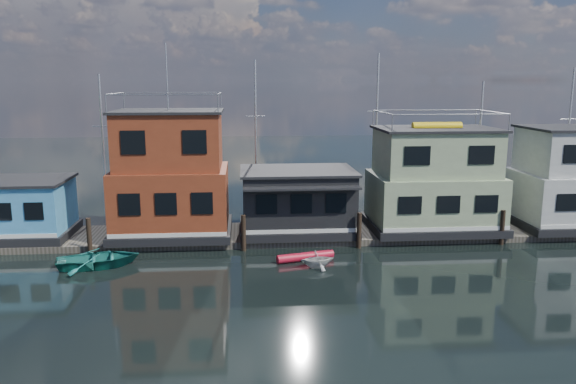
{
  "coord_description": "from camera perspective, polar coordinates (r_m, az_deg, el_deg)",
  "views": [
    {
      "loc": [
        -3.97,
        -23.25,
        10.05
      ],
      "look_at": [
        -1.11,
        12.0,
        3.0
      ],
      "focal_mm": 35.0,
      "sensor_mm": 36.0,
      "label": 1
    }
  ],
  "objects": [
    {
      "name": "ground",
      "position": [
        25.64,
        4.74,
        -11.85
      ],
      "size": [
        160.0,
        160.0,
        0.0
      ],
      "primitive_type": "plane",
      "color": "black",
      "rests_on": "ground"
    },
    {
      "name": "background_masts",
      "position": [
        42.4,
        7.29,
        5.09
      ],
      "size": [
        36.4,
        0.16,
        12.0
      ],
      "color": "silver",
      "rests_on": "ground"
    },
    {
      "name": "dinghy_teal",
      "position": [
        32.65,
        -18.69,
        -6.44
      ],
      "size": [
        4.99,
        4.06,
        0.91
      ],
      "primitive_type": "imported",
      "rotation": [
        0.0,
        0.0,
        1.81
      ],
      "color": "#217B72",
      "rests_on": "ground"
    },
    {
      "name": "houseboat_red",
      "position": [
        36.04,
        -11.8,
        1.53
      ],
      "size": [
        7.4,
        5.9,
        11.86
      ],
      "color": "black",
      "rests_on": "dock"
    },
    {
      "name": "dock",
      "position": [
        36.82,
        1.72,
        -4.25
      ],
      "size": [
        48.0,
        5.0,
        0.4
      ],
      "primitive_type": "cube",
      "color": "#595147",
      "rests_on": "ground"
    },
    {
      "name": "houseboat_dark",
      "position": [
        36.22,
        0.96,
        -0.9
      ],
      "size": [
        7.4,
        6.1,
        4.06
      ],
      "color": "black",
      "rests_on": "dock"
    },
    {
      "name": "pilings",
      "position": [
        33.86,
        1.69,
        -4.06
      ],
      "size": [
        42.28,
        0.28,
        2.2
      ],
      "color": "#2D2116",
      "rests_on": "ground"
    },
    {
      "name": "houseboat_green",
      "position": [
        37.95,
        14.62,
        1.04
      ],
      "size": [
        8.4,
        5.9,
        7.03
      ],
      "color": "black",
      "rests_on": "dock"
    },
    {
      "name": "houseboat_blue",
      "position": [
        38.74,
        -25.77,
        -1.55
      ],
      "size": [
        6.4,
        4.9,
        3.66
      ],
      "color": "black",
      "rests_on": "dock"
    },
    {
      "name": "red_kayak",
      "position": [
        31.99,
        1.78,
        -6.58
      ],
      "size": [
        3.35,
        1.33,
        0.49
      ],
      "primitive_type": "cylinder",
      "rotation": [
        0.0,
        1.57,
        0.26
      ],
      "color": "red",
      "rests_on": "ground"
    },
    {
      "name": "dinghy_white",
      "position": [
        30.83,
        2.99,
        -6.81
      ],
      "size": [
        2.12,
        1.91,
        0.99
      ],
      "primitive_type": "imported",
      "rotation": [
        0.0,
        0.0,
        1.74
      ],
      "color": "silver",
      "rests_on": "ground"
    }
  ]
}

